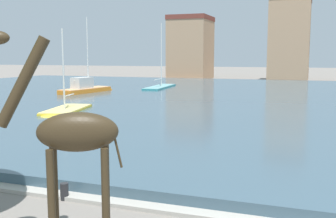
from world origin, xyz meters
name	(u,v)px	position (x,y,z in m)	size (l,w,h in m)	color
harbor_water	(250,99)	(0.00, 36.73, 0.22)	(87.38, 54.99, 0.44)	#3D5666
quay_edge_coping	(105,201)	(0.00, 8.98, 0.06)	(87.38, 0.50, 0.12)	#ADA89E
giraffe_statue	(71,136)	(0.65, 6.42, 2.47)	(2.63, 1.61, 4.84)	#382B19
sailboat_orange	(88,90)	(-16.40, 35.55, 0.66)	(2.67, 7.54, 8.05)	orange
sailboat_yellow	(64,113)	(-10.20, 22.05, 0.33)	(3.16, 6.21, 5.94)	gold
sailboat_teal	(162,88)	(-11.65, 44.45, 0.34)	(2.57, 9.47, 7.96)	teal
mooring_bollard	(64,191)	(-1.23, 8.83, 0.25)	(0.24, 0.24, 0.50)	#232326
townhouse_end_terrace	(191,48)	(-15.70, 69.95, 5.60)	(6.91, 8.08, 11.17)	tan
townhouse_corner_house	(290,39)	(1.47, 68.17, 6.78)	(6.28, 7.98, 13.54)	tan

